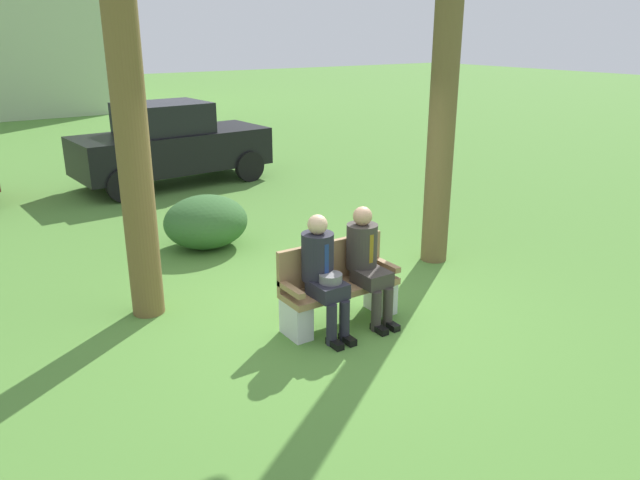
% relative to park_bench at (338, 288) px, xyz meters
% --- Properties ---
extents(ground_plane, '(80.00, 80.00, 0.00)m').
position_rel_park_bench_xyz_m(ground_plane, '(0.10, 0.17, -0.39)').
color(ground_plane, '#528735').
extents(park_bench, '(1.33, 0.44, 0.90)m').
position_rel_park_bench_xyz_m(park_bench, '(0.00, 0.00, 0.00)').
color(park_bench, '#99754C').
rests_on(park_bench, ground).
extents(seated_man_left, '(0.34, 0.72, 1.28)m').
position_rel_park_bench_xyz_m(seated_man_left, '(-0.28, -0.13, 0.32)').
color(seated_man_left, '#23232D').
rests_on(seated_man_left, ground).
extents(seated_man_right, '(0.34, 0.72, 1.28)m').
position_rel_park_bench_xyz_m(seated_man_right, '(0.30, -0.12, 0.32)').
color(seated_man_right, '#38332D').
rests_on(seated_man_right, ground).
extents(shrub_near_bench, '(1.24, 1.14, 0.77)m').
position_rel_park_bench_xyz_m(shrub_near_bench, '(-0.19, 3.09, -0.01)').
color(shrub_near_bench, '#34632E').
rests_on(shrub_near_bench, ground).
extents(parked_car_far, '(4.00, 1.92, 1.68)m').
position_rel_park_bench_xyz_m(parked_car_far, '(0.82, 7.13, 0.44)').
color(parked_car_far, black).
rests_on(parked_car_far, ground).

